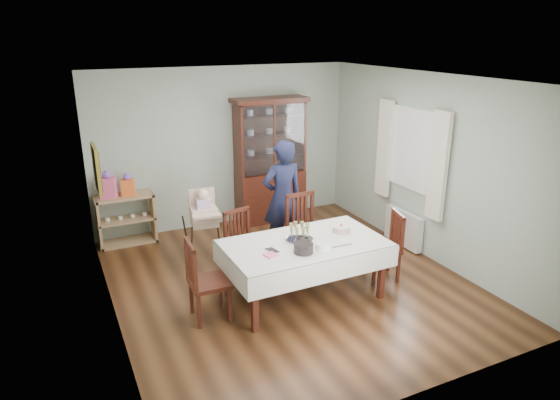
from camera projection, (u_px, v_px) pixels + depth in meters
floor at (289, 281)px, 6.79m from camera, size 5.00×5.00×0.00m
room_shell at (272, 151)px, 6.70m from camera, size 5.00×5.00×5.00m
dining_table at (304, 270)px, 6.28m from camera, size 2.01×1.17×0.76m
china_cabinet at (270, 159)px, 8.67m from camera, size 1.30×0.48×2.18m
sideboard at (126, 219)px, 7.90m from camera, size 0.90×0.38×0.80m
picture_frame at (96, 169)px, 6.04m from camera, size 0.04×0.48×0.58m
window at (413, 150)px, 7.45m from camera, size 0.04×1.02×1.22m
curtain_left at (439, 166)px, 6.93m from camera, size 0.07×0.30×1.55m
curtain_right at (384, 148)px, 7.99m from camera, size 0.07×0.30×1.55m
radiator at (403, 228)px, 7.83m from camera, size 0.10×0.80×0.55m
chair_far_left at (244, 259)px, 6.81m from camera, size 0.51×0.51×0.95m
chair_far_right at (306, 245)px, 7.17m from camera, size 0.48×0.48×1.05m
chair_end_left at (208, 295)px, 5.86m from camera, size 0.46×0.46×0.99m
chair_end_right at (383, 258)px, 6.84m from camera, size 0.51×0.51×0.93m
woman at (282, 198)px, 7.41m from camera, size 0.65×0.44×1.76m
high_chair at (205, 234)px, 7.22m from camera, size 0.56×0.56×1.13m
champagne_tray at (299, 235)px, 6.20m from camera, size 0.36×0.36×0.22m
birthday_cake at (341, 229)px, 6.44m from camera, size 0.26×0.26×0.18m
plate_stack_dark at (303, 248)px, 5.86m from camera, size 0.31×0.31×0.11m
plate_stack_white at (324, 247)px, 5.94m from camera, size 0.21×0.21×0.08m
napkin_stack at (271, 255)px, 5.79m from camera, size 0.16×0.16×0.02m
cutlery at (269, 251)px, 5.90m from camera, size 0.15×0.20×0.01m
cake_knife at (342, 246)px, 6.05m from camera, size 0.27×0.03×0.01m
gift_bag_pink at (108, 186)px, 7.61m from camera, size 0.27×0.22×0.44m
gift_bag_orange at (128, 185)px, 7.74m from camera, size 0.23×0.19×0.36m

